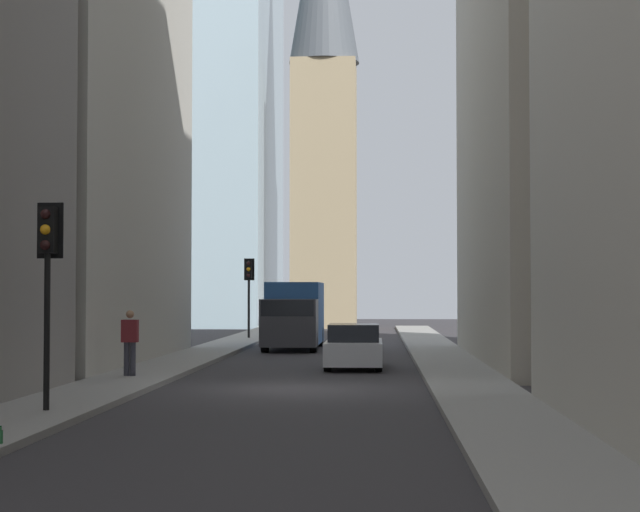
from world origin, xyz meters
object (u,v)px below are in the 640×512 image
object	(u,v)px
delivery_truck	(294,315)
traffic_light_foreground	(47,257)
traffic_light_midblock	(249,279)
discarded_bottle	(1,436)
pedestrian	(130,340)
sedan_silver	(354,348)

from	to	relation	value
delivery_truck	traffic_light_foreground	size ratio (longest dim) A/B	1.60
traffic_light_midblock	discarded_bottle	bearing A→B (deg)	-178.85
delivery_truck	discarded_bottle	world-z (taller)	delivery_truck
traffic_light_midblock	pedestrian	world-z (taller)	traffic_light_midblock
delivery_truck	traffic_light_foreground	xyz separation A→B (m)	(-24.21, 2.89, 1.66)
traffic_light_midblock	pedestrian	bearing A→B (deg)	179.18
pedestrian	sedan_silver	bearing A→B (deg)	-50.64
sedan_silver	pedestrian	world-z (taller)	pedestrian
traffic_light_foreground	pedestrian	xyz separation A→B (m)	(8.30, 0.35, -2.00)
sedan_silver	discarded_bottle	bearing A→B (deg)	164.31
sedan_silver	pedestrian	size ratio (longest dim) A/B	2.40
delivery_truck	pedestrian	distance (m)	16.25
sedan_silver	traffic_light_foreground	distance (m)	14.62
traffic_light_foreground	traffic_light_midblock	world-z (taller)	traffic_light_foreground
sedan_silver	traffic_light_midblock	size ratio (longest dim) A/B	1.08
pedestrian	discarded_bottle	xyz separation A→B (m)	(-12.71, -1.07, -0.87)
delivery_truck	traffic_light_foreground	distance (m)	24.44
traffic_light_midblock	pedestrian	distance (m)	23.89
delivery_truck	discarded_bottle	xyz separation A→B (m)	(-28.63, 2.16, -1.21)
sedan_silver	traffic_light_midblock	world-z (taller)	traffic_light_midblock
pedestrian	traffic_light_foreground	bearing A→B (deg)	-177.58
delivery_truck	sedan_silver	xyz separation A→B (m)	(-10.97, -2.80, -0.80)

